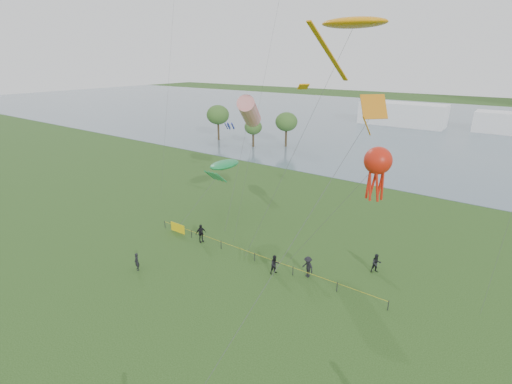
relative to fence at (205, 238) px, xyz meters
The scene contains 15 objects.
ground_plane 15.36m from the fence, 57.10° to the right, with size 400.00×400.00×0.00m, color #1D3C13.
lake 87.51m from the fence, 84.53° to the left, with size 400.00×120.00×0.08m, color slate.
pavilion_left 82.23m from the fence, 92.55° to the left, with size 22.00×8.00×6.00m, color white.
trees 46.00m from the fence, 121.53° to the left, with size 20.34×8.14×7.73m.
fence is the anchor object (origin of this frame).
spectator_a 8.74m from the fence, ahead, with size 0.83×0.65×1.71m, color black.
spectator_b 11.23m from the fence, ahead, with size 1.21×0.69×1.87m, color black.
spectator_c 0.60m from the fence, 169.70° to the right, with size 1.10×0.46×1.89m, color black.
spectator_f 7.27m from the fence, 100.34° to the right, with size 0.58×0.38×1.60m, color black.
spectator_g 16.31m from the fence, 16.28° to the left, with size 0.83×0.65×1.72m, color black.
kite_stingray 23.34m from the fence, 33.42° to the left, with size 8.70×10.19×20.48m.
kite_windsock 14.41m from the fence, 96.32° to the left, with size 4.31×8.31×13.86m.
kite_creature 9.23m from the fence, 114.01° to the left, with size 2.74×8.45×6.47m.
kite_octopus 18.62m from the fence, ahead, with size 7.94×1.97×11.56m.
kite_delta 21.09m from the fence, ahead, with size 4.57×14.15×15.38m.
Camera 1 is at (15.08, -11.02, 17.37)m, focal length 26.00 mm.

